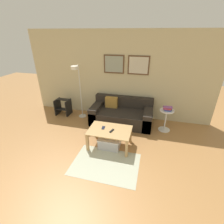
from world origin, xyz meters
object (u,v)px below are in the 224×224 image
Objects in this scene: coffee_table at (110,133)px; book_stack at (167,108)px; side_table at (166,118)px; cell_phone at (103,128)px; couch at (122,114)px; floor_lamp at (78,83)px; remote_control at (112,131)px; step_stool at (63,107)px; storage_bin at (110,142)px.

book_stack is at bearing 39.32° from coffee_table.
side_table is 4.33× the size of cell_phone.
couch is at bearing 173.66° from side_table.
remote_control is (1.31, -1.15, -0.68)m from floor_lamp.
cell_phone is (-1.45, -1.01, 0.09)m from side_table.
remote_control is at bearing -32.86° from step_stool.
storage_bin is 2.31m from step_stool.
floor_lamp is at bearing -176.15° from couch.
floor_lamp is (-1.30, -0.09, 0.88)m from couch.
storage_bin is at bearing -139.45° from side_table.
book_stack is at bearing -3.23° from step_stool.
side_table is (1.29, 1.05, -0.00)m from coffee_table.
cell_phone is at bearing -145.24° from book_stack.
step_stool reaches higher than storage_bin.
storage_bin is 1.00× the size of step_stool.
cell_phone is at bearing -44.37° from floor_lamp.
side_table reaches higher than storage_bin.
remote_control is (-1.23, -1.10, -0.20)m from book_stack.
coffee_table is 6.98× the size of cell_phone.
storage_bin is 3.38× the size of remote_control.
coffee_table is at bearing -32.80° from step_stool.
side_table reaches higher than coffee_table.
coffee_table is 1.61× the size of side_table.
couch is at bearing 88.45° from storage_bin.
remote_control is at bearing -89.26° from couch.
remote_control reaches higher than coffee_table.
book_stack reaches higher than cell_phone.
coffee_table is (-0.04, -1.19, 0.11)m from couch.
cell_phone is (1.08, -1.06, -0.69)m from floor_lamp.
side_table reaches higher than remote_control.
storage_bin is 1.70m from side_table.
remote_control is at bearing -41.14° from floor_lamp.
cell_phone is (-0.23, 0.08, -0.01)m from remote_control.
coffee_table is at bearing -41.39° from floor_lamp.
couch is 1.18m from cell_phone.
couch is at bearing 73.07° from cell_phone.
book_stack is at bearing -1.13° from floor_lamp.
storage_bin is (-0.03, -1.23, -0.13)m from couch.
book_stack is 0.48× the size of step_stool.
floor_lamp is 3.23× the size of step_stool.
book_stack is (1.29, 1.05, 0.29)m from coffee_table.
coffee_table is 1.66m from side_table.
storage_bin is 0.31× the size of floor_lamp.
storage_bin is at bearing -42.19° from floor_lamp.
couch is 1.57m from floor_lamp.
step_stool is (-1.75, 1.19, -0.18)m from cell_phone.
book_stack is (1.28, 1.09, 0.53)m from storage_bin.
floor_lamp reaches higher than coffee_table.
coffee_table is 1.84m from floor_lamp.
remote_control is (0.05, -0.00, 0.32)m from storage_bin.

